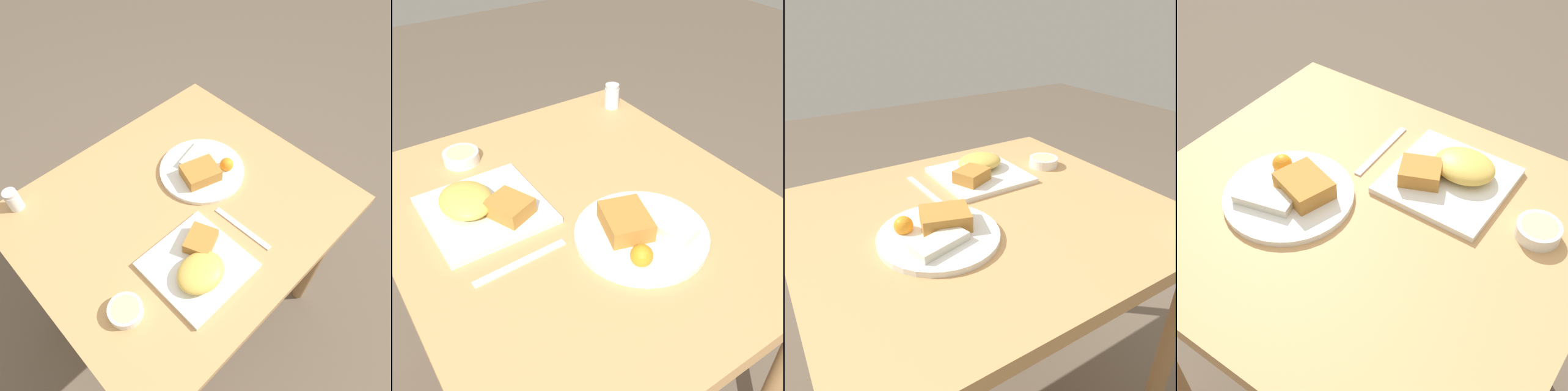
% 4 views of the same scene
% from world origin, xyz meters
% --- Properties ---
extents(dining_table, '(0.93, 0.80, 0.75)m').
position_xyz_m(dining_table, '(0.00, 0.00, 0.65)').
color(dining_table, tan).
rests_on(dining_table, ground_plane).
extents(plate_square_near, '(0.25, 0.25, 0.06)m').
position_xyz_m(plate_square_near, '(-0.10, -0.19, 0.77)').
color(plate_square_near, white).
rests_on(plate_square_near, dining_table).
extents(plate_oval_far, '(0.27, 0.27, 0.05)m').
position_xyz_m(plate_oval_far, '(0.15, 0.05, 0.76)').
color(plate_oval_far, white).
rests_on(plate_oval_far, dining_table).
extents(sauce_ramekin, '(0.09, 0.09, 0.03)m').
position_xyz_m(sauce_ramekin, '(-0.32, -0.15, 0.76)').
color(sauce_ramekin, white).
rests_on(sauce_ramekin, dining_table).
extents(butter_knife, '(0.02, 0.20, 0.00)m').
position_xyz_m(butter_knife, '(0.08, -0.19, 0.75)').
color(butter_knife, silver).
rests_on(butter_knife, dining_table).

